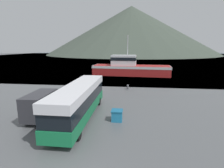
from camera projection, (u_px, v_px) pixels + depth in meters
name	position (u px, v px, depth m)	size (l,w,h in m)	color
water_surface	(129.00, 56.00, 147.71)	(240.00, 240.00, 0.00)	#3D5160
hill_backdrop	(131.00, 31.00, 177.73)	(166.70, 166.70, 47.27)	#3D473D
tour_bus	(80.00, 100.00, 16.99)	(2.55, 11.93, 3.34)	#146B3D
delivery_van	(43.00, 104.00, 17.42)	(2.12, 6.11, 2.58)	#2D2D33
fishing_boat	(130.00, 68.00, 43.89)	(19.31, 6.74, 9.83)	maroon
storage_bin	(117.00, 115.00, 16.54)	(1.07, 1.04, 1.08)	teal
mooring_bollard	(128.00, 87.00, 29.10)	(0.40, 0.40, 0.83)	#4C4C51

